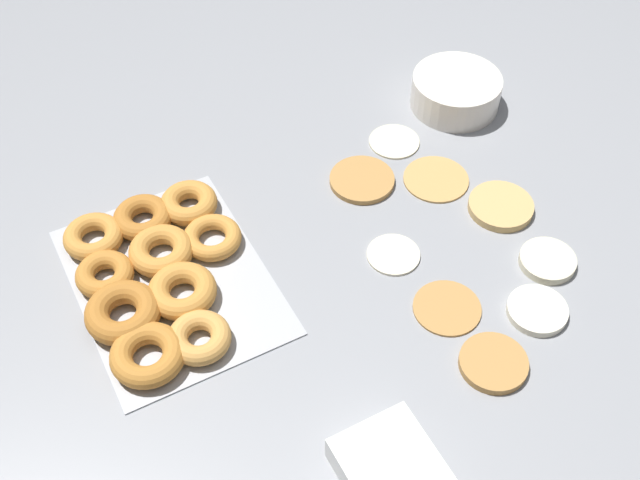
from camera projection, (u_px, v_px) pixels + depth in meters
name	position (u px, v px, depth m)	size (l,w,h in m)	color
ground_plane	(398.00, 258.00, 1.33)	(3.00, 3.00, 0.00)	gray
pancake_0	(501.00, 206.00, 1.40)	(0.11, 0.11, 0.02)	tan
pancake_1	(537.00, 310.00, 1.25)	(0.10, 0.10, 0.01)	silver
pancake_2	(362.00, 180.00, 1.44)	(0.12, 0.12, 0.01)	#B27F42
pancake_3	(393.00, 254.00, 1.33)	(0.09, 0.09, 0.01)	beige
pancake_4	(493.00, 363.00, 1.19)	(0.10, 0.10, 0.01)	#B27F42
pancake_5	(547.00, 261.00, 1.32)	(0.09, 0.09, 0.01)	beige
pancake_6	(447.00, 307.00, 1.26)	(0.11, 0.11, 0.01)	#B27F42
pancake_7	(394.00, 141.00, 1.51)	(0.10, 0.10, 0.01)	beige
pancake_8	(436.00, 178.00, 1.45)	(0.12, 0.12, 0.01)	tan
donut_tray	(157.00, 276.00, 1.28)	(0.39, 0.30, 0.04)	#ADAFB5
batter_bowl	(456.00, 92.00, 1.56)	(0.17, 0.17, 0.06)	silver
container_stack	(390.00, 469.00, 1.06)	(0.13, 0.12, 0.05)	white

